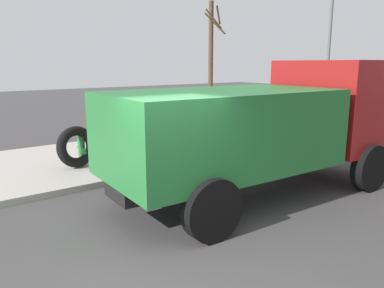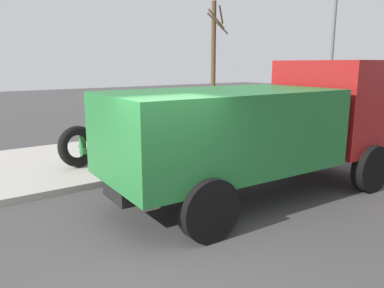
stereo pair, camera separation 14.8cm
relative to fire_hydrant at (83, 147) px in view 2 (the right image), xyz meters
The scene contains 8 objects.
ground_plane 5.86m from the fire_hydrant, 97.80° to the right, with size 80.00×80.00×0.00m, color #423F3F.
sidewalk_curb 1.21m from the fire_hydrant, 137.24° to the left, with size 36.00×5.00×0.15m, color #ADA89E.
fire_hydrant is the anchor object (origin of this frame).
loose_tire 0.29m from the fire_hydrant, 138.42° to the right, with size 1.12×1.12×0.26m, color black.
stop_sign 2.76m from the fire_hydrant, 25.90° to the right, with size 0.76×0.08×2.02m.
dump_truck_green 5.22m from the fire_hydrant, 58.80° to the right, with size 7.12×3.08×3.00m.
bare_tree 6.69m from the fire_hydrant, 15.89° to the left, with size 0.98×0.65×5.12m.
street_light_pole 10.50m from the fire_hydrant, ahead, with size 0.12×0.12×6.31m, color #595B5E.
Camera 2 is at (-2.82, -4.36, 2.93)m, focal length 35.51 mm.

